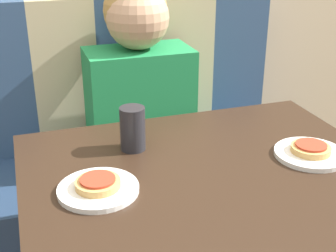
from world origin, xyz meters
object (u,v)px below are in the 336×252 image
Objects in this scene: plate_left at (98,189)px; plate_right at (310,154)px; pizza_left at (98,183)px; drinking_cup at (133,129)px; pizza_right at (311,148)px; person at (139,73)px.

plate_right is (0.53, 0.00, 0.00)m from plate_left.
drinking_cup is at bearing 55.10° from pizza_left.
pizza_left is 0.53m from pizza_right.
plate_left is at bearing 180.00° from pizza_right.
plate_right is 1.80× the size of pizza_right.
plate_right is 0.02m from pizza_right.
drinking_cup is (-0.40, 0.18, 0.03)m from pizza_right.
drinking_cup is (-0.40, 0.18, 0.05)m from plate_right.
plate_right is 1.56× the size of drinking_cup.
plate_right is at bearing 0.00° from plate_left.
pizza_left reaches higher than plate_right.
drinking_cup is at bearing 156.52° from pizza_right.
plate_left is at bearing 0.00° from pizza_left.
plate_left is (-0.26, -0.64, -0.04)m from person.
plate_left is 1.80× the size of pizza_right.
plate_left is at bearing -124.90° from drinking_cup.
person reaches higher than pizza_left.
drinking_cup is at bearing 55.10° from plate_left.
person is 6.66× the size of pizza_right.
pizza_left is at bearing 180.00° from plate_right.
pizza_right reaches higher than plate_right.
person is at bearing 73.28° from drinking_cup.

